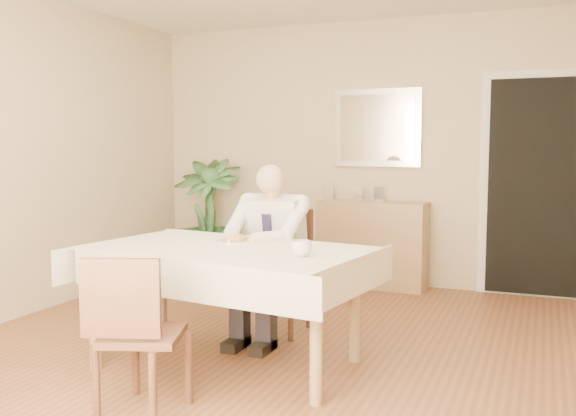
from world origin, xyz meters
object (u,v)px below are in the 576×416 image
at_px(dining_table, 227,261).
at_px(chair_far, 281,262).
at_px(sideboard, 372,244).
at_px(seated_man, 265,243).
at_px(potted_palm, 207,219).
at_px(chair_near, 134,327).
at_px(coffee_mug, 301,248).

relative_size(dining_table, chair_far, 2.05).
bearing_deg(sideboard, seated_man, -96.43).
distance_m(chair_far, potted_palm, 2.04).
bearing_deg(chair_far, sideboard, 86.95).
xyz_separation_m(chair_far, sideboard, (0.27, 1.67, -0.09)).
xyz_separation_m(chair_near, coffee_mug, (0.64, 0.71, 0.33)).
relative_size(seated_man, coffee_mug, 10.76).
xyz_separation_m(chair_far, seated_man, (0.00, -0.29, 0.18)).
bearing_deg(coffee_mug, sideboard, 95.90).
bearing_deg(seated_man, coffee_mug, -53.17).
height_order(chair_near, potted_palm, potted_palm).
distance_m(chair_near, seated_man, 1.46).
xyz_separation_m(chair_near, potted_palm, (-1.34, 3.18, 0.15)).
height_order(seated_man, coffee_mug, seated_man).
bearing_deg(sideboard, potted_palm, -171.40).
bearing_deg(coffee_mug, chair_far, 118.22).
xyz_separation_m(dining_table, seated_man, (0.00, 0.59, 0.02)).
bearing_deg(potted_palm, dining_table, -58.47).
bearing_deg(seated_man, chair_near, -93.58).
xyz_separation_m(dining_table, coffee_mug, (0.55, -0.14, 0.13)).
distance_m(chair_near, potted_palm, 3.46).
bearing_deg(coffee_mug, potted_palm, 128.68).
bearing_deg(chair_near, potted_palm, 93.32).
height_order(chair_near, coffee_mug, coffee_mug).
relative_size(chair_far, potted_palm, 0.73).
relative_size(dining_table, chair_near, 2.23).
bearing_deg(seated_man, dining_table, -90.00).
bearing_deg(coffee_mug, chair_near, -131.82).
bearing_deg(seated_man, sideboard, 82.18).
relative_size(chair_far, chair_near, 1.09).
xyz_separation_m(coffee_mug, sideboard, (-0.28, 2.69, -0.38)).
xyz_separation_m(dining_table, potted_palm, (-1.43, 2.34, -0.05)).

